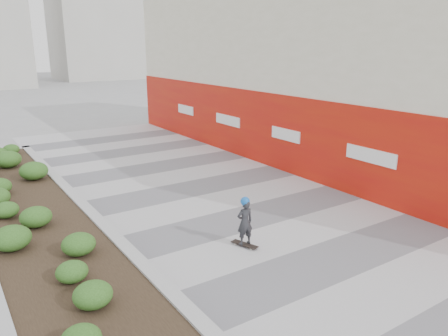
# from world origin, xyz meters

# --- Properties ---
(ground) EXTENTS (160.00, 160.00, 0.00)m
(ground) POSITION_xyz_m (0.00, 0.00, 0.00)
(ground) COLOR gray
(ground) RESTS_ON ground
(walkway) EXTENTS (8.00, 36.00, 0.01)m
(walkway) POSITION_xyz_m (0.00, 3.00, 0.01)
(walkway) COLOR #A8A8AD
(walkway) RESTS_ON ground
(building) EXTENTS (6.04, 24.08, 8.00)m
(building) POSITION_xyz_m (6.98, 8.98, 3.98)
(building) COLOR beige
(building) RESTS_ON ground
(planter) EXTENTS (3.00, 18.00, 0.90)m
(planter) POSITION_xyz_m (-5.50, 7.00, 0.42)
(planter) COLOR #9E9EA0
(planter) RESTS_ON ground
(manhole_cover) EXTENTS (0.44, 0.44, 0.01)m
(manhole_cover) POSITION_xyz_m (0.50, 3.00, 0.00)
(manhole_cover) COLOR #595654
(manhole_cover) RESTS_ON ground
(skateboarder) EXTENTS (0.45, 0.75, 1.32)m
(skateboarder) POSITION_xyz_m (-1.30, 3.51, 0.67)
(skateboarder) COLOR beige
(skateboarder) RESTS_ON ground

